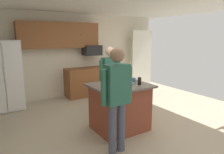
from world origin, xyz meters
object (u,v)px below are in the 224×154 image
microwave_over_range (92,50)px  person_host_foreground (117,94)px  person_guest_right (110,76)px  serving_tray (122,84)px  glass_dark_ale (119,84)px  glass_short_whisky (139,81)px  refrigerator (3,76)px  kitchen_island (120,107)px  tumbler_amber (119,78)px  glass_pilsner (105,84)px  mug_blue_stoneware (134,80)px  mug_ceramic_white (111,87)px

microwave_over_range → person_host_foreground: person_host_foreground is taller
person_guest_right → serving_tray: person_guest_right is taller
glass_dark_ale → serving_tray: (0.23, 0.22, -0.06)m
glass_short_whisky → refrigerator: bearing=128.5°
person_guest_right → refrigerator: bearing=-111.1°
glass_short_whisky → microwave_over_range: bearing=82.1°
kitchen_island → glass_dark_ale: size_ratio=6.95×
refrigerator → person_host_foreground: refrigerator is taller
microwave_over_range → tumbler_amber: bearing=-103.3°
microwave_over_range → glass_pilsner: size_ratio=3.90×
serving_tray → person_guest_right: bearing=74.6°
kitchen_island → person_host_foreground: size_ratio=0.66×
refrigerator → mug_blue_stoneware: bearing=-49.2°
mug_blue_stoneware → tumbler_amber: size_ratio=0.77×
glass_pilsner → glass_dark_ale: glass_dark_ale is taller
person_guest_right → mug_blue_stoneware: size_ratio=13.34×
tumbler_amber → mug_ceramic_white: 0.72m
tumbler_amber → glass_dark_ale: glass_dark_ale is taller
glass_short_whisky → mug_ceramic_white: size_ratio=1.24×
kitchen_island → tumbler_amber: bearing=59.9°
glass_dark_ale → kitchen_island: bearing=52.1°
glass_dark_ale → tumbler_amber: bearing=55.8°
tumbler_amber → serving_tray: tumbler_amber is taller
tumbler_amber → glass_dark_ale: bearing=-124.2°
glass_short_whisky → mug_blue_stoneware: glass_short_whisky is taller
glass_dark_ale → mug_ceramic_white: bearing=178.4°
glass_dark_ale → person_host_foreground: bearing=-127.0°
tumbler_amber → serving_tray: size_ratio=0.37×
mug_blue_stoneware → glass_dark_ale: size_ratio=0.75×
glass_pilsner → mug_ceramic_white: glass_pilsner is taller
microwave_over_range → person_guest_right: size_ratio=0.34×
person_host_foreground → glass_short_whisky: size_ratio=11.17×
microwave_over_range → mug_blue_stoneware: bearing=-98.2°
tumbler_amber → glass_short_whisky: bearing=-70.1°
glass_short_whisky → mug_blue_stoneware: size_ratio=1.25×
glass_dark_ale → serving_tray: size_ratio=0.38×
refrigerator → glass_dark_ale: refrigerator is taller
refrigerator → kitchen_island: bearing=-53.4°
refrigerator → person_guest_right: (2.15, -1.74, 0.05)m
tumbler_amber → serving_tray: 0.31m
person_host_foreground → glass_pilsner: person_host_foreground is taller
serving_tray → mug_blue_stoneware: bearing=1.7°
person_guest_right → glass_pilsner: (-0.64, -0.87, 0.07)m
person_host_foreground → glass_pilsner: (0.15, 0.62, 0.01)m
mug_blue_stoneware → tumbler_amber: tumbler_amber is taller
kitchen_island → mug_ceramic_white: bearing=-146.2°
kitchen_island → glass_pilsner: bearing=-169.3°
person_guest_right → person_host_foreground: bearing=-9.8°
person_host_foreground → tumbler_amber: (0.67, 0.93, 0.02)m
glass_pilsner → glass_short_whisky: bearing=-12.5°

